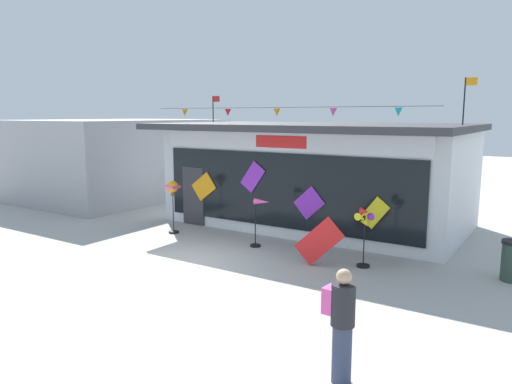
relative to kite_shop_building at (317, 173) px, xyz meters
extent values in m
plane|color=#ADAAA5|center=(-0.86, -6.13, -1.77)|extent=(80.00, 80.00, 0.00)
cube|color=silver|center=(0.00, 0.07, -0.13)|extent=(9.69, 5.05, 3.29)
cube|color=#333338|center=(0.00, -0.48, 1.62)|extent=(10.09, 6.15, 0.20)
cube|color=silver|center=(0.00, -2.50, 1.21)|extent=(8.92, 0.08, 0.52)
cube|color=red|center=(0.00, -2.53, 1.21)|extent=(1.74, 0.04, 0.37)
cube|color=black|center=(0.00, -2.49, -0.28)|extent=(8.72, 0.06, 2.29)
cube|color=#333338|center=(-3.49, -2.49, -0.77)|extent=(0.90, 0.07, 2.00)
cube|color=orange|center=(-2.98, -2.55, -0.39)|extent=(1.06, 0.03, 1.02)
cube|color=purple|center=(-0.99, -2.55, 0.08)|extent=(0.94, 0.03, 1.03)
cube|color=purple|center=(1.00, -2.55, -0.55)|extent=(1.03, 0.03, 1.02)
cube|color=yellow|center=(2.98, -2.55, -0.62)|extent=(0.85, 0.03, 0.92)
cylinder|color=black|center=(0.00, -2.76, 2.22)|extent=(9.30, 0.01, 0.01)
cone|color=orange|center=(-3.56, -2.76, 2.08)|extent=(0.20, 0.20, 0.22)
cone|color=red|center=(-1.78, -2.76, 2.08)|extent=(0.20, 0.20, 0.22)
cone|color=orange|center=(0.00, -2.76, 2.08)|extent=(0.20, 0.20, 0.22)
cone|color=#EA4CA3|center=(1.79, -2.76, 2.08)|extent=(0.20, 0.20, 0.22)
cone|color=#19B7BC|center=(3.57, -2.76, 2.08)|extent=(0.20, 0.20, 0.22)
cylinder|color=black|center=(-4.59, 0.07, 2.23)|extent=(0.04, 0.04, 1.02)
cube|color=red|center=(-4.43, 0.07, 2.62)|extent=(0.32, 0.02, 0.22)
cylinder|color=black|center=(4.60, 0.07, 2.39)|extent=(0.04, 0.04, 1.35)
cube|color=orange|center=(4.76, 0.07, 2.95)|extent=(0.32, 0.02, 0.22)
cylinder|color=black|center=(-3.24, -3.79, -1.74)|extent=(0.33, 0.33, 0.06)
cylinder|color=black|center=(-3.24, -3.79, -1.11)|extent=(0.03, 0.03, 1.33)
sphere|color=orange|center=(-3.24, -3.79, -0.26)|extent=(0.37, 0.37, 0.37)
cube|color=#EA4CA3|center=(-3.24, -3.79, -0.26)|extent=(0.38, 0.38, 0.08)
cube|color=brown|center=(-3.24, -3.79, -0.51)|extent=(0.10, 0.10, 0.10)
cylinder|color=black|center=(-0.13, -3.72, -1.74)|extent=(0.31, 0.31, 0.06)
cylinder|color=black|center=(-0.13, -3.72, -1.10)|extent=(0.03, 0.03, 1.34)
cone|color=#EA4CA3|center=(0.10, -3.72, -0.43)|extent=(0.48, 0.29, 0.18)
cylinder|color=blue|center=(-0.13, -3.72, -0.43)|extent=(0.03, 0.16, 0.16)
cylinder|color=black|center=(3.18, -3.82, -1.74)|extent=(0.32, 0.32, 0.06)
cylinder|color=black|center=(3.18, -3.82, -1.12)|extent=(0.03, 0.03, 1.30)
cylinder|color=black|center=(3.18, -3.86, -0.48)|extent=(0.06, 0.04, 0.06)
cone|color=purple|center=(3.31, -3.86, -0.48)|extent=(0.19, 0.20, 0.19)
cone|color=red|center=(3.18, -3.86, -0.34)|extent=(0.20, 0.19, 0.19)
cone|color=yellow|center=(3.05, -3.86, -0.48)|extent=(0.19, 0.20, 0.19)
cone|color=yellow|center=(3.18, -3.86, -0.61)|extent=(0.20, 0.19, 0.19)
cylinder|color=#333D56|center=(4.84, -9.05, -1.34)|extent=(0.28, 0.28, 0.86)
cylinder|color=#232328|center=(4.84, -9.05, -0.61)|extent=(0.34, 0.34, 0.60)
sphere|color=tan|center=(4.84, -9.05, -0.20)|extent=(0.22, 0.22, 0.22)
cube|color=#EA4CA3|center=(4.64, -9.03, -0.58)|extent=(0.18, 0.27, 0.38)
cylinder|color=#2D4238|center=(6.40, -2.93, -1.33)|extent=(0.48, 0.48, 0.87)
cube|color=red|center=(2.21, -4.35, -1.13)|extent=(1.28, 0.27, 1.28)
cube|color=#99999E|center=(-10.67, 0.41, 0.00)|extent=(6.91, 8.83, 3.55)
camera|label=1|loc=(7.32, -15.05, 2.01)|focal=33.87mm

